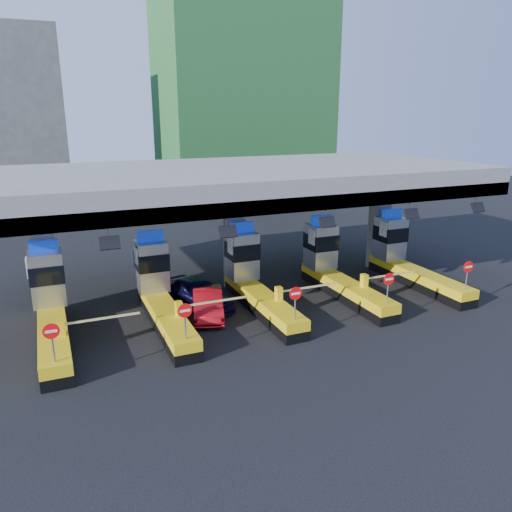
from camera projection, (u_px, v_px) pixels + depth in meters
name	position (u px, v px, depth m)	size (l,w,h in m)	color
ground	(255.00, 305.00, 26.60)	(120.00, 120.00, 0.00)	black
toll_canopy	(234.00, 183.00, 27.42)	(28.00, 12.09, 7.00)	slate
toll_lane_far_left	(50.00, 306.00, 22.69)	(4.43, 8.00, 4.16)	black
toll_lane_left	(159.00, 292.00, 24.57)	(4.43, 8.00, 4.16)	black
toll_lane_center	(253.00, 279.00, 26.45)	(4.43, 8.00, 4.16)	black
toll_lane_right	(334.00, 268.00, 28.33)	(4.43, 8.00, 4.16)	black
toll_lane_far_right	(405.00, 258.00, 30.22)	(4.43, 8.00, 4.16)	black
bg_building_scaffold	(242.00, 74.00, 55.49)	(18.00, 12.00, 28.00)	#1E5926
van	(198.00, 293.00, 26.07)	(1.89, 4.71, 1.60)	black
red_car	(208.00, 303.00, 25.04)	(1.43, 4.11, 1.35)	#AE0D15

